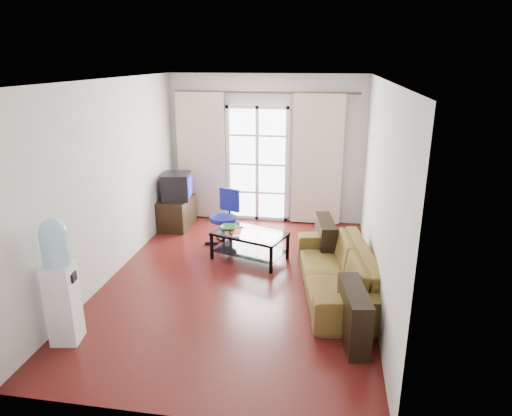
{
  "coord_description": "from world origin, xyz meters",
  "views": [
    {
      "loc": [
        1.17,
        -5.63,
        2.96
      ],
      "look_at": [
        0.19,
        0.35,
        0.96
      ],
      "focal_mm": 32.0,
      "sensor_mm": 36.0,
      "label": 1
    }
  ],
  "objects_px": {
    "tv_stand": "(177,213)",
    "sofa": "(337,270)",
    "crt_tv": "(175,186)",
    "water_cooler": "(60,279)",
    "coffee_table": "(250,242)",
    "task_chair": "(224,228)"
  },
  "relations": [
    {
      "from": "coffee_table",
      "to": "water_cooler",
      "type": "distance_m",
      "value": 2.94
    },
    {
      "from": "crt_tv",
      "to": "water_cooler",
      "type": "bearing_deg",
      "value": -99.54
    },
    {
      "from": "task_chair",
      "to": "water_cooler",
      "type": "distance_m",
      "value": 3.18
    },
    {
      "from": "tv_stand",
      "to": "task_chair",
      "type": "height_order",
      "value": "task_chair"
    },
    {
      "from": "sofa",
      "to": "coffee_table",
      "type": "height_order",
      "value": "sofa"
    },
    {
      "from": "crt_tv",
      "to": "task_chair",
      "type": "bearing_deg",
      "value": -39.95
    },
    {
      "from": "sofa",
      "to": "task_chair",
      "type": "xyz_separation_m",
      "value": [
        -1.83,
        1.38,
        -0.05
      ]
    },
    {
      "from": "tv_stand",
      "to": "water_cooler",
      "type": "relative_size",
      "value": 0.52
    },
    {
      "from": "tv_stand",
      "to": "crt_tv",
      "type": "distance_m",
      "value": 0.51
    },
    {
      "from": "tv_stand",
      "to": "sofa",
      "type": "bearing_deg",
      "value": -32.84
    },
    {
      "from": "sofa",
      "to": "coffee_table",
      "type": "distance_m",
      "value": 1.55
    },
    {
      "from": "water_cooler",
      "to": "coffee_table",
      "type": "bearing_deg",
      "value": 47.38
    },
    {
      "from": "tv_stand",
      "to": "crt_tv",
      "type": "height_order",
      "value": "crt_tv"
    },
    {
      "from": "water_cooler",
      "to": "task_chair",
      "type": "bearing_deg",
      "value": 60.82
    },
    {
      "from": "tv_stand",
      "to": "water_cooler",
      "type": "height_order",
      "value": "water_cooler"
    },
    {
      "from": "sofa",
      "to": "tv_stand",
      "type": "height_order",
      "value": "sofa"
    },
    {
      "from": "task_chair",
      "to": "coffee_table",
      "type": "bearing_deg",
      "value": -25.19
    },
    {
      "from": "crt_tv",
      "to": "water_cooler",
      "type": "height_order",
      "value": "water_cooler"
    },
    {
      "from": "sofa",
      "to": "tv_stand",
      "type": "relative_size",
      "value": 3.04
    },
    {
      "from": "tv_stand",
      "to": "crt_tv",
      "type": "bearing_deg",
      "value": -77.68
    },
    {
      "from": "coffee_table",
      "to": "tv_stand",
      "type": "bearing_deg",
      "value": 143.09
    },
    {
      "from": "task_chair",
      "to": "water_cooler",
      "type": "relative_size",
      "value": 0.64
    }
  ]
}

